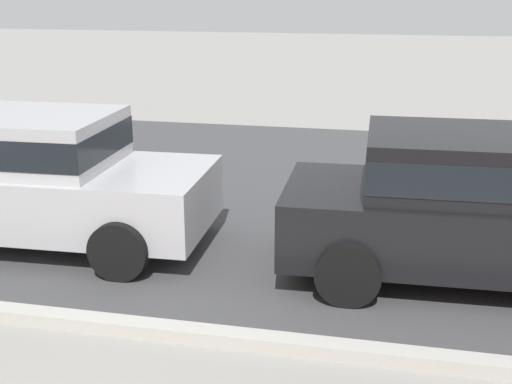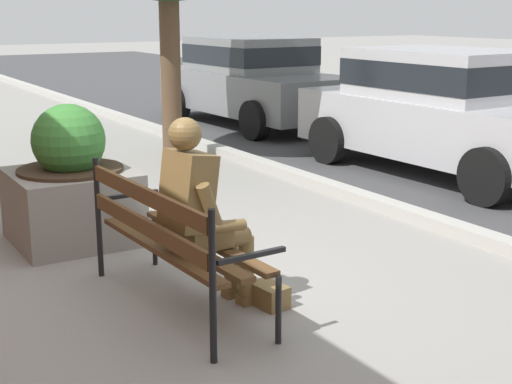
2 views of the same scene
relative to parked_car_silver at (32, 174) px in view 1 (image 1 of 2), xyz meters
name	(u,v)px [view 1 (image 1 of 2)]	position (x,y,z in m)	size (l,w,h in m)	color
street_surface	(243,186)	(1.90, 2.74, -0.84)	(60.00, 9.00, 0.01)	#424244
curb_stone	(125,326)	(1.90, -1.86, -0.78)	(60.00, 0.20, 0.12)	#B2AFA8
parked_car_silver	(32,174)	(0.00, 0.00, 0.00)	(4.15, 2.03, 1.56)	#B7B7BC
parked_car_black	(480,203)	(5.05, 0.00, 0.00)	(4.15, 2.03, 1.56)	black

